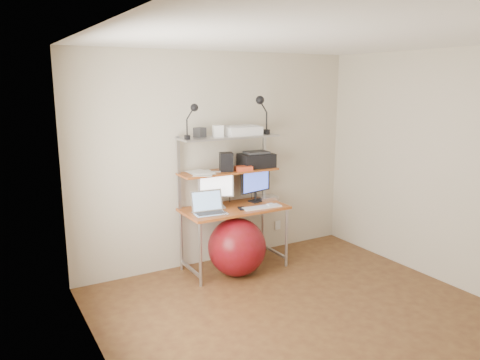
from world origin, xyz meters
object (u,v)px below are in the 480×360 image
(laptop, at_px, (208,209))
(printer, at_px, (256,160))
(monitor_silver, at_px, (216,187))
(monitor_black, at_px, (256,183))
(exercise_ball, at_px, (237,247))

(laptop, distance_m, printer, 0.90)
(laptop, bearing_deg, monitor_silver, 49.95)
(printer, bearing_deg, monitor_black, -129.77)
(laptop, xyz_separation_m, exercise_ball, (0.30, -0.11, -0.46))
(monitor_black, distance_m, printer, 0.28)
(laptop, bearing_deg, exercise_ball, -13.55)
(monitor_black, distance_m, laptop, 0.77)
(monitor_silver, relative_size, laptop, 1.19)
(monitor_black, bearing_deg, monitor_silver, 169.82)
(printer, distance_m, exercise_ball, 1.07)
(exercise_ball, bearing_deg, printer, 35.90)
(monitor_black, height_order, printer, printer)
(laptop, bearing_deg, monitor_black, 21.19)
(monitor_black, height_order, exercise_ball, monitor_black)
(monitor_black, relative_size, printer, 1.09)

